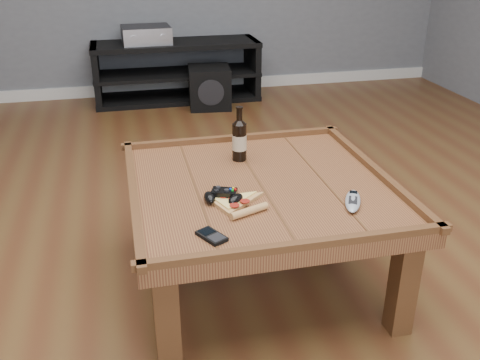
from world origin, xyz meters
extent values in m
plane|color=#4F2B16|center=(0.00, 0.00, 0.00)|extent=(6.00, 6.00, 0.00)
cube|color=silver|center=(0.00, 2.99, 0.05)|extent=(5.00, 0.02, 0.10)
cube|color=#512817|center=(0.00, 0.00, 0.42)|extent=(1.00, 1.00, 0.06)
cube|color=#442212|center=(-0.42, -0.42, 0.20)|extent=(0.08, 0.08, 0.39)
cube|color=#442212|center=(0.42, -0.42, 0.20)|extent=(0.08, 0.08, 0.39)
cube|color=#442212|center=(-0.42, 0.42, 0.20)|extent=(0.08, 0.08, 0.39)
cube|color=#442212|center=(0.42, 0.42, 0.20)|extent=(0.08, 0.08, 0.39)
cube|color=#442212|center=(0.00, 0.48, 0.46)|extent=(1.03, 0.03, 0.03)
cube|color=#442212|center=(0.00, -0.48, 0.46)|extent=(1.03, 0.03, 0.03)
cube|color=#442212|center=(0.48, 0.00, 0.46)|extent=(0.03, 1.03, 0.03)
cube|color=#442212|center=(-0.48, 0.00, 0.46)|extent=(0.03, 1.03, 0.03)
cube|color=black|center=(0.00, 2.75, 0.48)|extent=(1.40, 0.45, 0.04)
cube|color=black|center=(0.00, 2.75, 0.23)|extent=(1.40, 0.45, 0.03)
cube|color=black|center=(0.00, 2.75, 0.02)|extent=(1.40, 0.45, 0.04)
cube|color=black|center=(-0.67, 2.75, 0.25)|extent=(0.05, 0.44, 0.50)
cube|color=black|center=(0.67, 2.75, 0.25)|extent=(0.05, 0.44, 0.50)
cylinder|color=black|center=(-0.02, 0.25, 0.53)|extent=(0.06, 0.06, 0.16)
cone|color=black|center=(-0.02, 0.25, 0.63)|extent=(0.06, 0.06, 0.03)
cylinder|color=black|center=(-0.02, 0.25, 0.65)|extent=(0.02, 0.02, 0.06)
cylinder|color=black|center=(-0.02, 0.25, 0.68)|extent=(0.03, 0.03, 0.01)
cylinder|color=#C7B290|center=(-0.02, 0.25, 0.53)|extent=(0.06, 0.06, 0.07)
cube|color=black|center=(-0.16, -0.10, 0.47)|extent=(0.11, 0.09, 0.03)
ellipsoid|color=black|center=(-0.22, -0.11, 0.47)|extent=(0.04, 0.08, 0.04)
ellipsoid|color=black|center=(-0.13, -0.15, 0.47)|extent=(0.08, 0.08, 0.04)
cylinder|color=black|center=(-0.18, -0.08, 0.49)|extent=(0.02, 0.02, 0.01)
cylinder|color=black|center=(-0.16, -0.11, 0.49)|extent=(0.02, 0.02, 0.01)
cylinder|color=yellow|center=(-0.13, -0.10, 0.49)|extent=(0.01, 0.01, 0.01)
cylinder|color=red|center=(-0.12, -0.11, 0.49)|extent=(0.01, 0.01, 0.01)
cylinder|color=#0C33CC|center=(-0.14, -0.10, 0.49)|extent=(0.01, 0.01, 0.01)
cylinder|color=#0C9919|center=(-0.13, -0.11, 0.49)|extent=(0.01, 0.01, 0.01)
cylinder|color=tan|center=(-0.10, -0.24, 0.46)|extent=(0.15, 0.08, 0.03)
cylinder|color=maroon|center=(-0.14, -0.19, 0.47)|extent=(0.04, 0.04, 0.00)
cylinder|color=maroon|center=(-0.10, -0.17, 0.47)|extent=(0.04, 0.04, 0.00)
cylinder|color=maroon|center=(-0.14, -0.14, 0.47)|extent=(0.04, 0.04, 0.00)
cylinder|color=maroon|center=(-0.17, -0.11, 0.47)|extent=(0.04, 0.04, 0.00)
cylinder|color=maroon|center=(-0.15, -0.08, 0.47)|extent=(0.04, 0.04, 0.00)
cube|color=black|center=(-0.26, -0.36, 0.46)|extent=(0.10, 0.12, 0.01)
cube|color=black|center=(-0.27, -0.34, 0.46)|extent=(0.06, 0.06, 0.00)
cube|color=black|center=(-0.24, -0.38, 0.46)|extent=(0.06, 0.06, 0.00)
ellipsoid|color=#979DA4|center=(0.28, -0.24, 0.46)|extent=(0.13, 0.18, 0.03)
cube|color=black|center=(0.30, -0.20, 0.47)|extent=(0.03, 0.03, 0.00)
cube|color=black|center=(0.27, -0.26, 0.47)|extent=(0.05, 0.07, 0.00)
cube|color=black|center=(-0.24, 2.75, 0.57)|extent=(0.40, 0.33, 0.14)
cube|color=#B9BCC4|center=(-0.23, 2.59, 0.57)|extent=(0.39, 0.02, 0.14)
cylinder|color=#B9BCC4|center=(-0.35, 2.58, 0.57)|extent=(0.05, 0.02, 0.05)
cylinder|color=#B9BCC4|center=(-0.11, 2.59, 0.57)|extent=(0.05, 0.02, 0.05)
cube|color=black|center=(0.23, 2.47, 0.17)|extent=(0.37, 0.37, 0.34)
cylinder|color=black|center=(0.22, 2.31, 0.17)|extent=(0.21, 0.03, 0.21)
cube|color=slate|center=(0.17, 2.49, 0.01)|extent=(0.12, 0.17, 0.01)
cube|color=silver|center=(0.17, 2.49, 0.10)|extent=(0.07, 0.14, 0.18)
camera|label=1|loc=(-0.50, -1.81, 1.34)|focal=40.00mm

